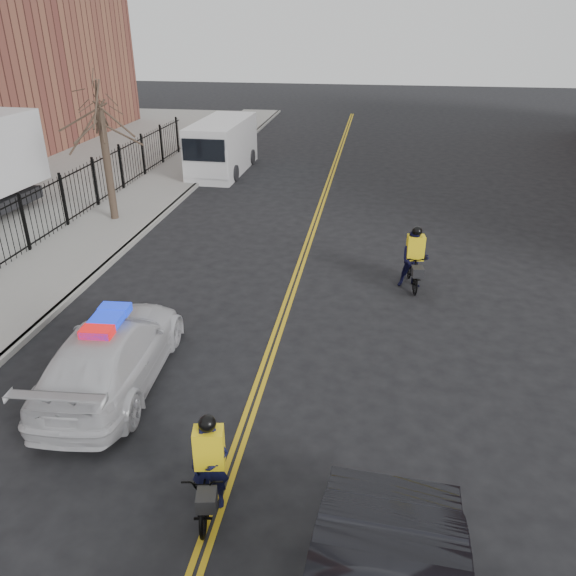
{
  "coord_description": "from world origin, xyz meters",
  "views": [
    {
      "loc": [
        2.14,
        -9.24,
        7.12
      ],
      "look_at": [
        0.28,
        2.61,
        1.3
      ],
      "focal_mm": 35.0,
      "sensor_mm": 36.0,
      "label": 1
    }
  ],
  "objects_px": {
    "cargo_van": "(221,148)",
    "police_cruiser": "(112,353)",
    "cyclist_far": "(414,264)",
    "cyclist_near": "(211,475)"
  },
  "relations": [
    {
      "from": "police_cruiser",
      "to": "cyclist_near",
      "type": "relative_size",
      "value": 2.71
    },
    {
      "from": "cargo_van",
      "to": "police_cruiser",
      "type": "bearing_deg",
      "value": -81.37
    },
    {
      "from": "police_cruiser",
      "to": "cargo_van",
      "type": "xyz_separation_m",
      "value": [
        -2.42,
        17.99,
        0.5
      ]
    },
    {
      "from": "cargo_van",
      "to": "cyclist_far",
      "type": "distance_m",
      "value": 15.09
    },
    {
      "from": "cargo_van",
      "to": "cyclist_near",
      "type": "relative_size",
      "value": 3.22
    },
    {
      "from": "police_cruiser",
      "to": "cargo_van",
      "type": "relative_size",
      "value": 0.84
    },
    {
      "from": "cyclist_near",
      "to": "cyclist_far",
      "type": "xyz_separation_m",
      "value": [
        3.51,
        8.77,
        0.12
      ]
    },
    {
      "from": "police_cruiser",
      "to": "cargo_van",
      "type": "distance_m",
      "value": 18.16
    },
    {
      "from": "police_cruiser",
      "to": "cyclist_far",
      "type": "relative_size",
      "value": 2.72
    },
    {
      "from": "cargo_van",
      "to": "cyclist_near",
      "type": "bearing_deg",
      "value": -74.53
    }
  ]
}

